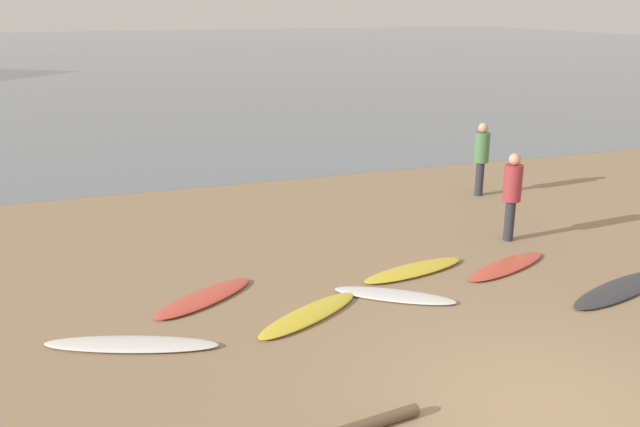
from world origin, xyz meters
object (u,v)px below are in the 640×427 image
at_px(surfboard_2, 309,315).
at_px(person_0, 481,153).
at_px(surfboard_3, 395,295).
at_px(surfboard_0, 131,344).
at_px(surfboard_6, 620,289).
at_px(surfboard_4, 414,270).
at_px(person_1, 512,190).
at_px(surfboard_1, 204,298).
at_px(surfboard_5, 507,266).

bearing_deg(surfboard_2, person_0, 9.78).
xyz_separation_m(surfboard_2, surfboard_3, (1.50, 0.21, -0.01)).
bearing_deg(surfboard_0, surfboard_6, 14.90).
bearing_deg(surfboard_4, person_1, 6.62).
xyz_separation_m(surfboard_1, surfboard_3, (2.87, -0.91, -0.01)).
height_order(surfboard_2, surfboard_4, surfboard_4).
height_order(surfboard_0, surfboard_5, surfboard_0).
relative_size(surfboard_0, surfboard_3, 1.23).
bearing_deg(surfboard_5, surfboard_4, 146.14).
relative_size(surfboard_6, person_1, 1.41).
height_order(surfboard_3, surfboard_4, surfboard_4).
bearing_deg(surfboard_5, person_0, 42.77).
bearing_deg(surfboard_0, surfboard_5, 26.76).
bearing_deg(person_1, person_0, 173.17).
relative_size(surfboard_2, surfboard_4, 0.98).
height_order(surfboard_3, surfboard_6, surfboard_6).
relative_size(surfboard_0, surfboard_5, 1.18).
height_order(surfboard_1, surfboard_4, surfboard_4).
bearing_deg(person_0, surfboard_4, 99.66).
relative_size(surfboard_1, person_0, 1.08).
distance_m(surfboard_5, person_1, 1.81).
xyz_separation_m(surfboard_4, surfboard_6, (2.79, -1.82, -0.01)).
relative_size(surfboard_0, person_1, 1.37).
distance_m(surfboard_6, person_0, 5.83).
relative_size(surfboard_0, person_0, 1.35).
bearing_deg(surfboard_6, surfboard_5, 111.10).
xyz_separation_m(surfboard_1, surfboard_2, (1.36, -1.12, 0.00)).
bearing_deg(person_1, surfboard_6, 21.24).
distance_m(surfboard_2, person_1, 5.23).
xyz_separation_m(surfboard_0, person_0, (8.54, 4.94, 1.00)).
height_order(surfboard_0, surfboard_2, same).
height_order(surfboard_0, person_0, person_0).
bearing_deg(surfboard_1, surfboard_4, -33.79).
xyz_separation_m(surfboard_2, person_1, (4.77, 1.91, 0.99)).
bearing_deg(surfboard_5, surfboard_2, 168.61).
relative_size(surfboard_5, person_1, 1.17).
distance_m(surfboard_1, surfboard_3, 3.01).
distance_m(surfboard_3, person_1, 3.82).
bearing_deg(surfboard_3, person_0, 81.17).
distance_m(surfboard_2, surfboard_6, 5.12).
bearing_deg(surfboard_0, surfboard_1, 64.69).
bearing_deg(surfboard_5, surfboard_1, 154.03).
height_order(surfboard_0, surfboard_3, surfboard_0).
distance_m(surfboard_0, surfboard_5, 6.50).
bearing_deg(surfboard_0, person_1, 35.37).
xyz_separation_m(surfboard_4, person_0, (3.70, 3.85, 1.00)).
relative_size(surfboard_3, surfboard_5, 0.96).
xyz_separation_m(surfboard_4, person_1, (2.50, 0.87, 0.98)).
bearing_deg(surfboard_6, surfboard_0, 156.95).
bearing_deg(surfboard_2, surfboard_6, -38.38).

